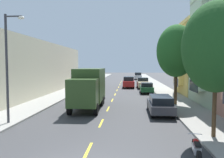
{
  "coord_description": "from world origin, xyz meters",
  "views": [
    {
      "loc": [
        1.89,
        -7.99,
        3.96
      ],
      "look_at": [
        -0.63,
        24.8,
        1.91
      ],
      "focal_mm": 35.97,
      "sensor_mm": 36.0,
      "label": 1
    }
  ],
  "objects": [
    {
      "name": "street_lamp",
      "position": [
        -5.95,
        6.12,
        4.24
      ],
      "size": [
        1.35,
        0.28,
        7.1
      ],
      "color": "#38383D",
      "rests_on": "sidewalk_left"
    },
    {
      "name": "parked_wagon_charcoal",
      "position": [
        4.41,
        10.24,
        0.8
      ],
      "size": [
        1.87,
        4.72,
        1.5
      ],
      "color": "#333338",
      "rests_on": "ground_plane"
    },
    {
      "name": "parked_suv_silver",
      "position": [
        4.32,
        53.83,
        0.99
      ],
      "size": [
        2.08,
        4.85,
        1.93
      ],
      "color": "#B2B5BA",
      "rests_on": "ground_plane"
    },
    {
      "name": "lane_centerline_dashes",
      "position": [
        0.0,
        24.5,
        0.0
      ],
      "size": [
        0.14,
        47.2,
        0.01
      ],
      "color": "yellow",
      "rests_on": "ground_plane"
    },
    {
      "name": "moving_red_sedan",
      "position": [
        1.8,
        31.35,
        0.99
      ],
      "size": [
        1.95,
        4.8,
        1.93
      ],
      "color": "#AD1E1E",
      "rests_on": "ground_plane"
    },
    {
      "name": "street_tree_nearest",
      "position": [
        6.4,
        4.15,
        4.89
      ],
      "size": [
        3.51,
        3.51,
        7.15
      ],
      "color": "#47331E",
      "rests_on": "sidewalk_right"
    },
    {
      "name": "ground_plane",
      "position": [
        0.0,
        30.0,
        0.0
      ],
      "size": [
        160.0,
        160.0,
        0.0
      ],
      "primitive_type": "plane",
      "color": "#38383A"
    },
    {
      "name": "parked_hatchback_burgundy",
      "position": [
        -4.35,
        24.48,
        0.76
      ],
      "size": [
        1.8,
        4.03,
        1.5
      ],
      "color": "maroon",
      "rests_on": "ground_plane"
    },
    {
      "name": "parked_pickup_white",
      "position": [
        -4.32,
        37.26,
        0.83
      ],
      "size": [
        2.08,
        5.33,
        1.73
      ],
      "color": "silver",
      "rests_on": "ground_plane"
    },
    {
      "name": "sidewalk_right",
      "position": [
        7.1,
        28.0,
        0.07
      ],
      "size": [
        3.2,
        120.0,
        0.14
      ],
      "primitive_type": "cube",
      "color": "#99968E",
      "rests_on": "ground_plane"
    },
    {
      "name": "street_tree_second",
      "position": [
        6.4,
        14.12,
        5.3
      ],
      "size": [
        3.74,
        3.74,
        7.7
      ],
      "color": "#47331E",
      "rests_on": "sidewalk_right"
    },
    {
      "name": "parked_hatchback_forest",
      "position": [
        4.32,
        23.65,
        0.76
      ],
      "size": [
        1.76,
        4.01,
        1.5
      ],
      "color": "#194C28",
      "rests_on": "ground_plane"
    },
    {
      "name": "parked_pickup_champagne",
      "position": [
        4.3,
        30.84,
        0.83
      ],
      "size": [
        2.15,
        5.36,
        1.73
      ],
      "color": "tan",
      "rests_on": "ground_plane"
    },
    {
      "name": "sidewalk_left",
      "position": [
        -7.1,
        28.0,
        0.07
      ],
      "size": [
        3.2,
        120.0,
        0.14
      ],
      "primitive_type": "cube",
      "color": "#99968E",
      "rests_on": "ground_plane"
    },
    {
      "name": "parked_wagon_orange",
      "position": [
        -4.29,
        31.78,
        0.8
      ],
      "size": [
        1.92,
        4.74,
        1.5
      ],
      "color": "orange",
      "rests_on": "ground_plane"
    },
    {
      "name": "delivery_box_truck",
      "position": [
        -1.8,
        12.26,
        2.01
      ],
      "size": [
        2.51,
        7.23,
        3.62
      ],
      "color": "#2D471E",
      "rests_on": "ground_plane"
    },
    {
      "name": "apartment_block_opposite",
      "position": [
        -13.7,
        20.0,
        3.51
      ],
      "size": [
        10.0,
        36.0,
        7.01
      ],
      "primitive_type": "cube",
      "color": "beige",
      "rests_on": "ground_plane"
    },
    {
      "name": "parked_motorcycle",
      "position": [
        4.75,
        1.54,
        0.41
      ],
      "size": [
        0.62,
        2.05,
        0.9
      ],
      "color": "black",
      "rests_on": "ground_plane"
    }
  ]
}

